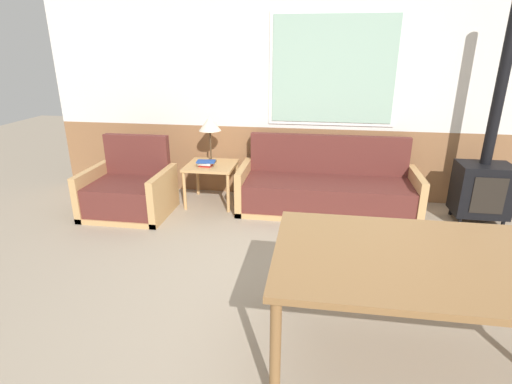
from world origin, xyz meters
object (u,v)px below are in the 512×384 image
object	(u,v)px
armchair	(129,192)
wood_stove	(484,176)
couch	(327,191)
side_table	(211,170)
table_lamp	(210,125)
dining_table	(432,266)

from	to	relation	value
armchair	wood_stove	size ratio (longest dim) A/B	0.40
couch	armchair	distance (m)	2.34
couch	side_table	distance (m)	1.43
side_table	wood_stove	bearing A→B (deg)	-1.84
armchair	table_lamp	distance (m)	1.25
armchair	wood_stove	world-z (taller)	wood_stove
side_table	table_lamp	world-z (taller)	table_lamp
armchair	table_lamp	size ratio (longest dim) A/B	1.68
side_table	dining_table	bearing A→B (deg)	-51.00
couch	armchair	xyz separation A→B (m)	(-2.30, -0.43, 0.00)
side_table	table_lamp	xyz separation A→B (m)	(-0.03, 0.10, 0.54)
table_lamp	couch	bearing A→B (deg)	-5.57
couch	side_table	xyz separation A→B (m)	(-1.42, 0.04, 0.18)
wood_stove	couch	bearing A→B (deg)	177.86
side_table	table_lamp	distance (m)	0.55
dining_table	couch	bearing A→B (deg)	102.99
side_table	dining_table	distance (m)	3.15
dining_table	wood_stove	bearing A→B (deg)	64.25
armchair	wood_stove	bearing A→B (deg)	-11.78
couch	side_table	size ratio (longest dim) A/B	3.49
table_lamp	wood_stove	distance (m)	3.16
side_table	dining_table	size ratio (longest dim) A/B	0.33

